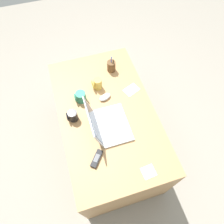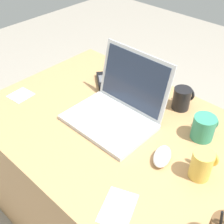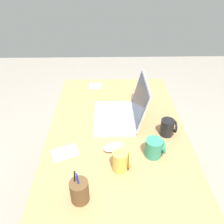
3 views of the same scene
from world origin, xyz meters
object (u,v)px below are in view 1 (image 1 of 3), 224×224
laptop (107,124)px  cordless_phone (97,159)px  computer_mouse (105,97)px  pen_holder (111,66)px  coffee_mug_spare (81,97)px  coffee_mug_white (72,116)px  coffee_mug_tall (97,84)px

laptop → cordless_phone: laptop is taller
computer_mouse → pen_holder: (0.29, -0.15, 0.04)m
coffee_mug_spare → cordless_phone: bearing=179.3°
computer_mouse → coffee_mug_spare: 0.21m
computer_mouse → coffee_mug_spare: size_ratio=1.11×
laptop → coffee_mug_white: laptop is taller
coffee_mug_white → coffee_mug_spare: same height
coffee_mug_spare → pen_holder: bearing=-54.4°
coffee_mug_tall → pen_holder: 0.24m
laptop → cordless_phone: (-0.23, 0.15, -0.04)m
coffee_mug_white → pen_holder: size_ratio=0.59×
laptop → coffee_mug_white: 0.29m
laptop → coffee_mug_spare: laptop is taller
coffee_mug_spare → pen_holder: 0.43m
computer_mouse → coffee_mug_white: coffee_mug_white is taller
computer_mouse → coffee_mug_tall: bearing=-5.9°
computer_mouse → coffee_mug_tall: coffee_mug_tall is taller
coffee_mug_white → computer_mouse: bearing=-68.7°
cordless_phone → pen_holder: pen_holder is taller
coffee_mug_tall → coffee_mug_spare: bearing=117.9°
coffee_mug_spare → computer_mouse: bearing=-101.8°
coffee_mug_tall → coffee_mug_spare: (-0.09, 0.17, -0.00)m
coffee_mug_tall → coffee_mug_white: bearing=132.8°
coffee_mug_white → cordless_phone: 0.40m
laptop → computer_mouse: bearing=-12.9°
laptop → coffee_mug_tall: bearing=-3.9°
computer_mouse → pen_holder: pen_holder is taller
computer_mouse → coffee_mug_tall: size_ratio=1.03×
computer_mouse → pen_holder: 0.33m
laptop → coffee_mug_white: size_ratio=3.58×
laptop → pen_holder: bearing=-20.3°
coffee_mug_tall → cordless_phone: 0.66m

